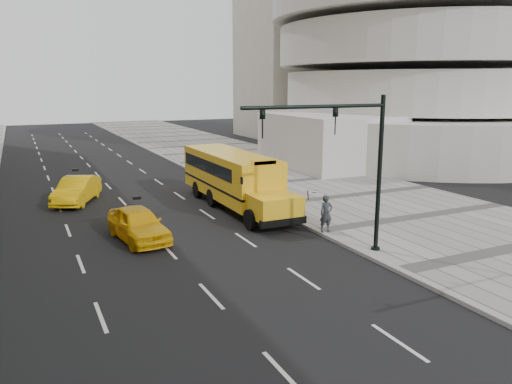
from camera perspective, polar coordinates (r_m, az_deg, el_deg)
name	(u,v)px	position (r m, az deg, el deg)	size (l,w,h in m)	color
ground	(161,220)	(26.07, -10.81, -3.11)	(140.00, 140.00, 0.00)	black
sidewalk_museum	(353,196)	(31.18, 11.00, -0.46)	(12.00, 140.00, 0.15)	gray
curb_museum	(265,206)	(28.09, 1.09, -1.62)	(0.30, 140.00, 0.15)	gray
guggenheim	(388,17)	(56.16, 14.87, 18.76)	(33.20, 42.20, 35.00)	silver
school_bus	(232,175)	(28.23, -2.75, 1.94)	(2.96, 11.56, 3.19)	yellow
taxi_near	(138,224)	(22.68, -13.32, -3.57)	(1.77, 4.40, 1.50)	yellow
taxi_far	(77,190)	(30.86, -19.81, 0.20)	(1.60, 4.59, 1.51)	yellow
pedestrian	(326,214)	(23.00, 8.02, -2.47)	(0.63, 0.41, 1.72)	#2C3034
traffic_signal	(351,156)	(19.44, 10.81, 4.02)	(6.18, 0.36, 6.40)	black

